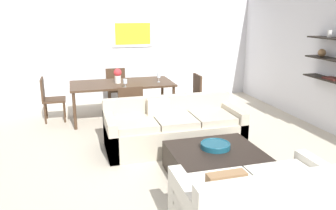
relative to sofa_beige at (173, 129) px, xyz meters
The scene contains 16 objects.
ground_plane 0.45m from the sofa_beige, 102.10° to the right, with size 18.00×18.00×0.00m, color #BCB29E.
back_wall_unit 3.37m from the sofa_beige, 85.99° to the left, with size 8.40×0.09×2.70m.
right_wall_shelf_unit 3.15m from the sofa_beige, ahead, with size 0.34×8.20×2.70m.
sofa_beige is the anchor object (origin of this frame).
loveseat_white 2.38m from the sofa_beige, 85.24° to the right, with size 1.67×0.90×0.78m.
coffee_table 1.19m from the sofa_beige, 78.85° to the right, with size 1.18×1.03×0.38m.
decorative_bowl 1.14m from the sofa_beige, 76.87° to the right, with size 0.40×0.40×0.07m.
dining_table 1.86m from the sofa_beige, 108.27° to the left, with size 2.04×1.01×0.75m.
dining_chair_foot 1.02m from the sofa_beige, 124.88° to the left, with size 0.44×0.44×0.88m.
dining_chair_right_near 1.74m from the sofa_beige, 60.34° to the left, with size 0.44×0.44×0.88m.
dining_chair_left_far 2.80m from the sofa_beige, 135.59° to the left, with size 0.44×0.44×0.88m.
dining_chair_head 2.71m from the sofa_beige, 102.20° to the left, with size 0.44×0.44×0.88m.
wine_glass_right_near 1.72m from the sofa_beige, 84.09° to the left, with size 0.07×0.07×0.19m.
wine_glass_foot 1.52m from the sofa_beige, 113.94° to the left, with size 0.08×0.08×0.16m.
wine_glass_head 2.32m from the sofa_beige, 104.71° to the left, with size 0.07×0.07×0.18m.
centerpiece_vase 1.94m from the sofa_beige, 110.71° to the left, with size 0.16×0.16×0.29m.
Camera 1 is at (-1.43, -4.67, 2.16)m, focal length 36.42 mm.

